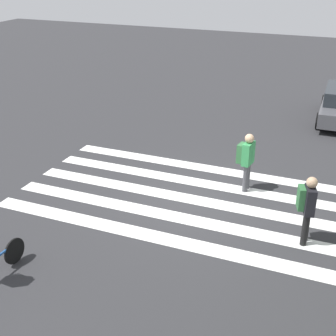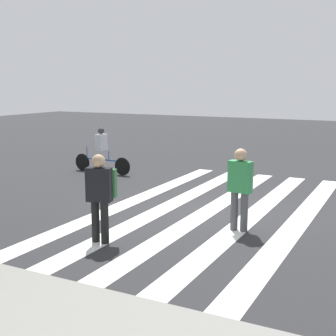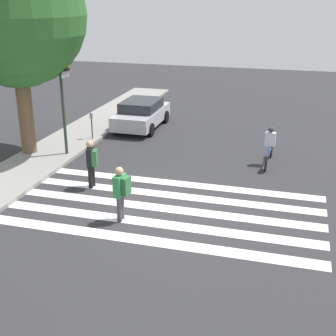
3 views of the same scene
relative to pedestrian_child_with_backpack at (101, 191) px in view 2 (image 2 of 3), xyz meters
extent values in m
plane|color=#2D2D30|center=(-0.99, -3.03, -1.02)|extent=(60.00, 60.00, 0.00)
cube|color=gray|center=(-0.99, 3.22, -0.95)|extent=(36.00, 2.50, 0.14)
cube|color=white|center=(-3.13, -3.03, -1.01)|extent=(0.51, 10.00, 0.01)
cube|color=white|center=(-2.06, -3.03, -1.01)|extent=(0.51, 10.00, 0.01)
cube|color=white|center=(-0.99, -3.03, -1.01)|extent=(0.51, 10.00, 0.01)
cube|color=white|center=(0.08, -3.03, -1.01)|extent=(0.51, 10.00, 0.01)
cube|color=white|center=(1.14, -3.03, -1.01)|extent=(0.51, 10.00, 0.01)
cylinder|color=black|center=(-0.10, 0.04, -0.60)|extent=(0.15, 0.15, 0.82)
cylinder|color=black|center=(0.12, 0.04, -0.60)|extent=(0.15, 0.15, 0.82)
cube|color=black|center=(0.01, 0.04, 0.14)|extent=(0.52, 0.34, 0.65)
sphere|color=tan|center=(0.01, 0.04, 0.59)|extent=(0.26, 0.26, 0.26)
cube|color=#2D6638|center=(-0.04, -0.15, 0.14)|extent=(0.39, 0.26, 0.55)
cylinder|color=#4C4C51|center=(-2.25, -1.90, -0.60)|extent=(0.15, 0.15, 0.83)
cylinder|color=#4C4C51|center=(-2.03, -1.90, -0.60)|extent=(0.15, 0.15, 0.83)
cube|color=#338C4C|center=(-2.14, -1.90, 0.14)|extent=(0.51, 0.29, 0.65)
sphere|color=tan|center=(-2.14, -1.90, 0.59)|extent=(0.26, 0.26, 0.26)
cube|color=#2D6638|center=(-2.11, -2.09, 0.14)|extent=(0.38, 0.22, 0.55)
cylinder|color=black|center=(5.00, -5.92, -0.71)|extent=(0.60, 0.07, 0.60)
cylinder|color=black|center=(3.27, -5.83, -0.71)|extent=(0.60, 0.07, 0.60)
cube|color=#1E4C8C|center=(4.14, -5.88, -0.55)|extent=(1.47, 0.11, 0.04)
cylinder|color=#1E4C8C|center=(3.83, -5.86, -0.39)|extent=(0.03, 0.03, 0.32)
cylinder|color=#1E4C8C|center=(4.78, -5.91, -0.35)|extent=(0.03, 0.03, 0.40)
cube|color=silver|center=(4.14, -5.88, 0.05)|extent=(0.26, 0.41, 0.55)
sphere|color=#333338|center=(4.14, -5.88, 0.44)|extent=(0.22, 0.22, 0.22)
camera|label=1|loc=(9.97, 0.60, 5.33)|focal=50.00mm
camera|label=2|loc=(-5.13, 7.17, 2.04)|focal=50.00mm
camera|label=3|loc=(-14.13, -6.80, 5.60)|focal=50.00mm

